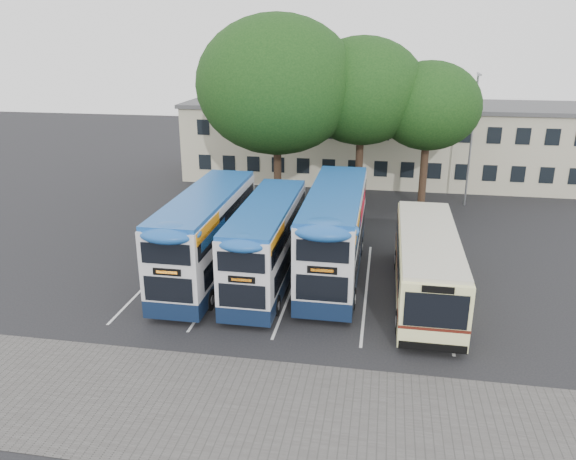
% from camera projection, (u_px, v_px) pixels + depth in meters
% --- Properties ---
extents(ground, '(120.00, 120.00, 0.00)m').
position_uv_depth(ground, '(368.00, 342.00, 22.09)').
color(ground, black).
rests_on(ground, ground).
extents(paving_strip, '(40.00, 6.00, 0.01)m').
position_uv_depth(paving_strip, '(298.00, 417.00, 17.76)').
color(paving_strip, '#595654').
rests_on(paving_strip, ground).
extents(bay_lines, '(14.12, 11.00, 0.01)m').
position_uv_depth(bay_lines, '(294.00, 283.00, 27.34)').
color(bay_lines, silver).
rests_on(bay_lines, ground).
extents(depot_building, '(32.40, 8.40, 6.20)m').
position_uv_depth(depot_building, '(383.00, 141.00, 46.13)').
color(depot_building, beige).
rests_on(depot_building, ground).
extents(lamp_post, '(0.25, 1.05, 9.06)m').
position_uv_depth(lamp_post, '(472.00, 133.00, 37.99)').
color(lamp_post, gray).
rests_on(lamp_post, ground).
extents(tree_left, '(10.27, 10.27, 12.77)m').
position_uv_depth(tree_left, '(277.00, 85.00, 35.47)').
color(tree_left, black).
rests_on(tree_left, ground).
extents(tree_mid, '(8.10, 8.10, 11.42)m').
position_uv_depth(tree_mid, '(362.00, 91.00, 36.18)').
color(tree_mid, black).
rests_on(tree_mid, ground).
extents(tree_right, '(6.65, 6.65, 9.93)m').
position_uv_depth(tree_right, '(429.00, 106.00, 35.89)').
color(tree_right, black).
rests_on(tree_right, ground).
extents(bus_dd_left, '(2.49, 10.27, 4.28)m').
position_uv_depth(bus_dd_left, '(207.00, 232.00, 27.24)').
color(bus_dd_left, '#0F1D39').
rests_on(bus_dd_left, ground).
extents(bus_dd_mid, '(2.33, 9.63, 4.01)m').
position_uv_depth(bus_dd_mid, '(267.00, 240.00, 26.62)').
color(bus_dd_mid, '#0F1D39').
rests_on(bus_dd_mid, ground).
extents(bus_dd_right, '(2.57, 10.62, 4.42)m').
position_uv_depth(bus_dd_right, '(335.00, 230.00, 27.37)').
color(bus_dd_right, '#0F1D39').
rests_on(bus_dd_right, ground).
extents(bus_single, '(2.66, 10.45, 3.12)m').
position_uv_depth(bus_single, '(427.00, 261.00, 25.33)').
color(bus_single, '#FBF9A7').
rests_on(bus_single, ground).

